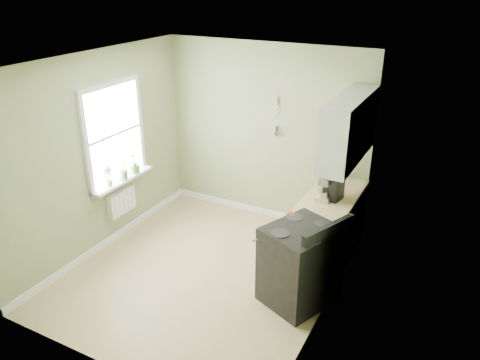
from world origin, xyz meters
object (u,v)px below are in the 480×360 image
at_px(kettle, 324,175).
at_px(coffee_maker, 333,187).
at_px(stand_mixer, 325,188).
at_px(stove, 300,264).

xyz_separation_m(kettle, coffee_maker, (0.27, -0.48, 0.07)).
xyz_separation_m(stand_mixer, kettle, (-0.18, 0.53, -0.06)).
relative_size(kettle, coffee_maker, 0.53).
bearing_deg(kettle, coffee_maker, -60.43).
distance_m(stand_mixer, kettle, 0.56).
xyz_separation_m(stove, stand_mixer, (-0.05, 0.93, 0.57)).
xyz_separation_m(stand_mixer, coffee_maker, (0.10, 0.05, 0.02)).
distance_m(stove, kettle, 1.56).
height_order(stove, coffee_maker, coffee_maker).
bearing_deg(stove, stand_mixer, 93.17).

